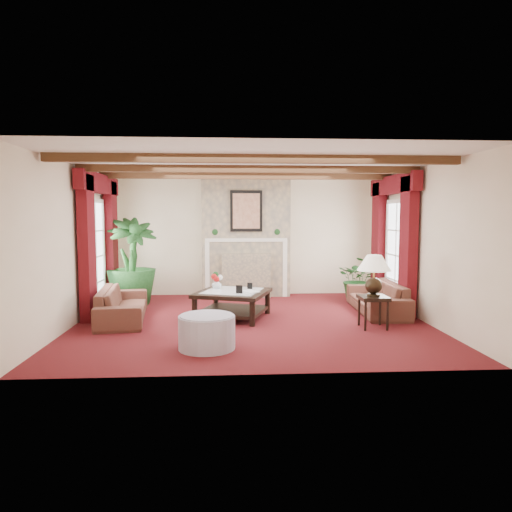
{
  "coord_description": "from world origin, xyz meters",
  "views": [
    {
      "loc": [
        -0.39,
        -7.89,
        1.84
      ],
      "look_at": [
        0.1,
        0.4,
        1.11
      ],
      "focal_mm": 32.0,
      "sensor_mm": 36.0,
      "label": 1
    }
  ],
  "objects": [
    {
      "name": "ceiling",
      "position": [
        0.0,
        0.0,
        2.7
      ],
      "size": [
        6.0,
        6.0,
        0.0
      ],
      "primitive_type": "plane",
      "rotation": [
        3.14,
        0.0,
        0.0
      ],
      "color": "white",
      "rests_on": "floor"
    },
    {
      "name": "fireplace",
      "position": [
        0.0,
        2.55,
        2.7
      ],
      "size": [
        2.0,
        0.52,
        2.7
      ],
      "primitive_type": null,
      "color": "tan",
      "rests_on": "ground"
    },
    {
      "name": "sofa_left",
      "position": [
        -2.28,
        0.19,
        0.38
      ],
      "size": [
        2.1,
        1.08,
        0.76
      ],
      "primitive_type": "imported",
      "rotation": [
        0.0,
        0.0,
        1.7
      ],
      "color": "#330E14",
      "rests_on": "ground"
    },
    {
      "name": "small_plant",
      "position": [
        2.41,
        1.75,
        0.38
      ],
      "size": [
        1.19,
        1.25,
        0.76
      ],
      "primitive_type": "imported",
      "rotation": [
        0.0,
        0.0,
        -0.16
      ],
      "color": "black",
      "rests_on": "ground"
    },
    {
      "name": "back_wall",
      "position": [
        0.0,
        2.75,
        1.35
      ],
      "size": [
        6.0,
        0.02,
        2.7
      ],
      "primitive_type": "cube",
      "color": "beige",
      "rests_on": "ground"
    },
    {
      "name": "book",
      "position": [
        -0.11,
        0.02,
        0.64
      ],
      "size": [
        0.25,
        0.24,
        0.31
      ],
      "primitive_type": "imported",
      "rotation": [
        0.0,
        0.0,
        0.62
      ],
      "color": "black",
      "rests_on": "coffee_table"
    },
    {
      "name": "flower_vase",
      "position": [
        -0.62,
        0.53,
        0.58
      ],
      "size": [
        0.19,
        0.2,
        0.18
      ],
      "primitive_type": "imported",
      "rotation": [
        0.0,
        0.0,
        0.03
      ],
      "color": "silver",
      "rests_on": "coffee_table"
    },
    {
      "name": "ottoman",
      "position": [
        -0.7,
        -1.66,
        0.23
      ],
      "size": [
        0.79,
        0.79,
        0.46
      ],
      "primitive_type": "cylinder",
      "color": "#A59DB1",
      "rests_on": "ground"
    },
    {
      "name": "coffee_table",
      "position": [
        -0.33,
        0.24,
        0.24
      ],
      "size": [
        1.51,
        1.51,
        0.49
      ],
      "primitive_type": null,
      "rotation": [
        0.0,
        0.0,
        -0.33
      ],
      "color": "black",
      "rests_on": "ground"
    },
    {
      "name": "side_table",
      "position": [
        1.97,
        -0.65,
        0.27
      ],
      "size": [
        0.55,
        0.55,
        0.53
      ],
      "primitive_type": null,
      "rotation": [
        0.0,
        0.0,
        -0.26
      ],
      "color": "black",
      "rests_on": "ground"
    },
    {
      "name": "curtains_left",
      "position": [
        -2.86,
        1.0,
        2.55
      ],
      "size": [
        0.2,
        2.4,
        2.55
      ],
      "primitive_type": null,
      "color": "#480910",
      "rests_on": "ground"
    },
    {
      "name": "left_wall",
      "position": [
        -3.0,
        0.0,
        1.35
      ],
      "size": [
        0.02,
        5.5,
        2.7
      ],
      "primitive_type": "cube",
      "color": "beige",
      "rests_on": "ground"
    },
    {
      "name": "photo_frame_a",
      "position": [
        -0.22,
        -0.07,
        0.56
      ],
      "size": [
        0.12,
        0.05,
        0.16
      ],
      "primitive_type": null,
      "rotation": [
        0.0,
        0.0,
        -0.27
      ],
      "color": "black",
      "rests_on": "coffee_table"
    },
    {
      "name": "table_lamp",
      "position": [
        1.97,
        -0.65,
        0.88
      ],
      "size": [
        0.55,
        0.55,
        0.7
      ],
      "primitive_type": null,
      "color": "black",
      "rests_on": "side_table"
    },
    {
      "name": "ceiling_beams",
      "position": [
        0.0,
        0.0,
        2.64
      ],
      "size": [
        6.0,
        3.0,
        0.12
      ],
      "primitive_type": null,
      "color": "#372011",
      "rests_on": "ceiling"
    },
    {
      "name": "french_door_right",
      "position": [
        2.97,
        1.0,
        2.13
      ],
      "size": [
        0.1,
        1.1,
        2.16
      ],
      "primitive_type": null,
      "color": "white",
      "rests_on": "ground"
    },
    {
      "name": "potted_palm",
      "position": [
        -2.41,
        1.65,
        0.51
      ],
      "size": [
        2.61,
        2.71,
        1.01
      ],
      "primitive_type": "imported",
      "rotation": [
        0.0,
        0.0,
        0.54
      ],
      "color": "black",
      "rests_on": "ground"
    },
    {
      "name": "curtains_right",
      "position": [
        2.86,
        1.0,
        2.55
      ],
      "size": [
        0.2,
        2.4,
        2.55
      ],
      "primitive_type": null,
      "color": "#480910",
      "rests_on": "ground"
    },
    {
      "name": "french_door_left",
      "position": [
        -2.97,
        1.0,
        2.13
      ],
      "size": [
        0.1,
        1.1,
        2.16
      ],
      "primitive_type": null,
      "color": "white",
      "rests_on": "ground"
    },
    {
      "name": "photo_frame_b",
      "position": [
        -0.01,
        0.41,
        0.55
      ],
      "size": [
        0.1,
        0.05,
        0.13
      ],
      "primitive_type": null,
      "rotation": [
        0.0,
        0.0,
        -0.34
      ],
      "color": "black",
      "rests_on": "coffee_table"
    },
    {
      "name": "sofa_right",
      "position": [
        2.44,
        0.58,
        0.38
      ],
      "size": [
        2.03,
        0.77,
        0.77
      ],
      "primitive_type": "imported",
      "rotation": [
        0.0,
        0.0,
        -1.62
      ],
      "color": "#330E14",
      "rests_on": "ground"
    },
    {
      "name": "right_wall",
      "position": [
        3.0,
        0.0,
        1.35
      ],
      "size": [
        0.02,
        5.5,
        2.7
      ],
      "primitive_type": "cube",
      "color": "beige",
      "rests_on": "ground"
    },
    {
      "name": "floor",
      "position": [
        0.0,
        0.0,
        0.0
      ],
      "size": [
        6.0,
        6.0,
        0.0
      ],
      "primitive_type": "plane",
      "color": "#500F0E",
      "rests_on": "ground"
    }
  ]
}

